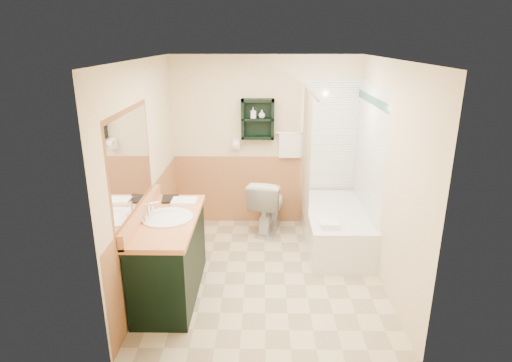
{
  "coord_description": "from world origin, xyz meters",
  "views": [
    {
      "loc": [
        -0.04,
        -4.4,
        2.6
      ],
      "look_at": [
        -0.11,
        0.2,
        1.06
      ],
      "focal_mm": 30.0,
      "sensor_mm": 36.0,
      "label": 1
    }
  ],
  "objects_px": {
    "bathtub": "(336,228)",
    "toilet": "(268,205)",
    "vanity": "(170,256)",
    "soap_bottle_b": "(262,115)",
    "wall_shelf": "(258,119)",
    "hair_dryer": "(236,144)",
    "vanity_book": "(161,190)",
    "soap_bottle_a": "(253,116)"
  },
  "relations": [
    {
      "from": "bathtub",
      "to": "soap_bottle_a",
      "type": "height_order",
      "value": "soap_bottle_a"
    },
    {
      "from": "vanity",
      "to": "soap_bottle_a",
      "type": "xyz_separation_m",
      "value": [
        0.83,
        1.83,
        1.16
      ]
    },
    {
      "from": "bathtub",
      "to": "vanity_book",
      "type": "height_order",
      "value": "vanity_book"
    },
    {
      "from": "wall_shelf",
      "to": "vanity_book",
      "type": "bearing_deg",
      "value": -128.56
    },
    {
      "from": "vanity",
      "to": "soap_bottle_b",
      "type": "relative_size",
      "value": 11.98
    },
    {
      "from": "toilet",
      "to": "wall_shelf",
      "type": "bearing_deg",
      "value": -45.61
    },
    {
      "from": "bathtub",
      "to": "toilet",
      "type": "distance_m",
      "value": 1.01
    },
    {
      "from": "wall_shelf",
      "to": "soap_bottle_a",
      "type": "relative_size",
      "value": 3.71
    },
    {
      "from": "toilet",
      "to": "soap_bottle_b",
      "type": "height_order",
      "value": "soap_bottle_b"
    },
    {
      "from": "wall_shelf",
      "to": "toilet",
      "type": "distance_m",
      "value": 1.2
    },
    {
      "from": "vanity_book",
      "to": "soap_bottle_b",
      "type": "bearing_deg",
      "value": 41.65
    },
    {
      "from": "bathtub",
      "to": "toilet",
      "type": "relative_size",
      "value": 1.92
    },
    {
      "from": "bathtub",
      "to": "vanity",
      "type": "bearing_deg",
      "value": -149.82
    },
    {
      "from": "wall_shelf",
      "to": "vanity",
      "type": "height_order",
      "value": "wall_shelf"
    },
    {
      "from": "hair_dryer",
      "to": "wall_shelf",
      "type": "bearing_deg",
      "value": -4.76
    },
    {
      "from": "wall_shelf",
      "to": "soap_bottle_a",
      "type": "bearing_deg",
      "value": -175.41
    },
    {
      "from": "hair_dryer",
      "to": "soap_bottle_b",
      "type": "height_order",
      "value": "soap_bottle_b"
    },
    {
      "from": "bathtub",
      "to": "wall_shelf",
      "type": "bearing_deg",
      "value": 145.08
    },
    {
      "from": "soap_bottle_a",
      "to": "bathtub",
      "type": "bearing_deg",
      "value": -33.17
    },
    {
      "from": "vanity",
      "to": "bathtub",
      "type": "xyz_separation_m",
      "value": [
        1.92,
        1.12,
        -0.18
      ]
    },
    {
      "from": "toilet",
      "to": "soap_bottle_a",
      "type": "bearing_deg",
      "value": -35.28
    },
    {
      "from": "wall_shelf",
      "to": "hair_dryer",
      "type": "bearing_deg",
      "value": 175.24
    },
    {
      "from": "bathtub",
      "to": "soap_bottle_b",
      "type": "bearing_deg",
      "value": 143.71
    },
    {
      "from": "bathtub",
      "to": "vanity_book",
      "type": "xyz_separation_m",
      "value": [
        -2.08,
        -0.61,
        0.74
      ]
    },
    {
      "from": "bathtub",
      "to": "toilet",
      "type": "height_order",
      "value": "toilet"
    },
    {
      "from": "vanity_book",
      "to": "soap_bottle_b",
      "type": "relative_size",
      "value": 2.14
    },
    {
      "from": "wall_shelf",
      "to": "toilet",
      "type": "xyz_separation_m",
      "value": [
        0.14,
        -0.24,
        -1.17
      ]
    },
    {
      "from": "vanity_book",
      "to": "soap_bottle_a",
      "type": "xyz_separation_m",
      "value": [
        1.0,
        1.32,
        0.61
      ]
    },
    {
      "from": "bathtub",
      "to": "soap_bottle_a",
      "type": "distance_m",
      "value": 1.87
    },
    {
      "from": "hair_dryer",
      "to": "vanity",
      "type": "distance_m",
      "value": 2.1
    },
    {
      "from": "wall_shelf",
      "to": "soap_bottle_b",
      "type": "xyz_separation_m",
      "value": [
        0.06,
        -0.01,
        0.06
      ]
    },
    {
      "from": "vanity_book",
      "to": "soap_bottle_b",
      "type": "distance_m",
      "value": 1.84
    },
    {
      "from": "vanity",
      "to": "soap_bottle_b",
      "type": "distance_m",
      "value": 2.37
    },
    {
      "from": "vanity",
      "to": "hair_dryer",
      "type": "bearing_deg",
      "value": 72.24
    },
    {
      "from": "soap_bottle_a",
      "to": "vanity_book",
      "type": "bearing_deg",
      "value": -126.99
    },
    {
      "from": "vanity",
      "to": "bathtub",
      "type": "relative_size",
      "value": 0.91
    },
    {
      "from": "hair_dryer",
      "to": "bathtub",
      "type": "distance_m",
      "value": 1.79
    },
    {
      "from": "vanity",
      "to": "bathtub",
      "type": "distance_m",
      "value": 2.23
    },
    {
      "from": "soap_bottle_a",
      "to": "soap_bottle_b",
      "type": "distance_m",
      "value": 0.12
    },
    {
      "from": "wall_shelf",
      "to": "bathtub",
      "type": "relative_size",
      "value": 0.37
    },
    {
      "from": "hair_dryer",
      "to": "vanity_book",
      "type": "height_order",
      "value": "hair_dryer"
    },
    {
      "from": "toilet",
      "to": "soap_bottle_b",
      "type": "bearing_deg",
      "value": -56.35
    }
  ]
}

